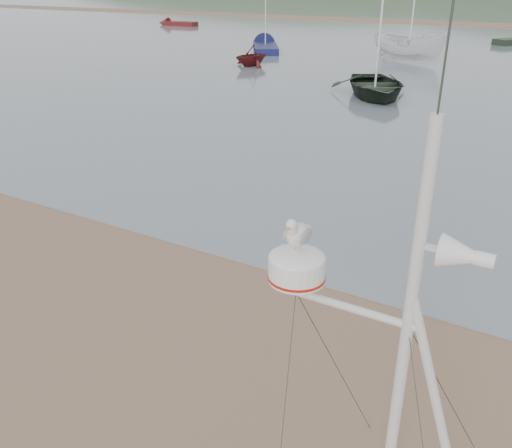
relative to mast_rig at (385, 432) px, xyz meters
The scene contains 7 objects.
ground 4.09m from the mast_rig, behind, with size 560.00×560.00×0.00m, color #7D5F48.
mast_rig is the anchor object (origin of this frame).
boat_dark 23.07m from the mast_rig, 109.31° to the left, with size 3.79×1.10×5.30m, color black.
boat_red 32.62m from the mast_rig, 123.33° to the left, with size 2.24×1.37×2.59m, color #541314.
boat_white 35.59m from the mast_rig, 105.70° to the left, with size 1.96×2.01×5.21m, color silver.
sailboat_blue_near 42.29m from the mast_rig, 121.36° to the left, with size 5.46×7.28×7.38m.
dinghy_red_far 66.08m from the mast_rig, 130.40° to the left, with size 5.37×1.52×1.29m.
Camera 1 is at (4.81, -4.27, 5.36)m, focal length 38.00 mm.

